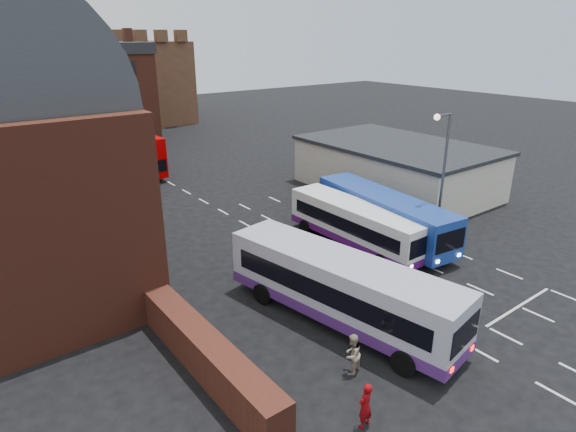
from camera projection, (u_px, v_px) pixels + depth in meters
ground at (409, 313)px, 24.08m from camera, size 180.00×180.00×0.00m
forecourt_wall at (208, 356)px, 19.46m from camera, size 1.20×10.00×1.80m
cream_building at (396, 167)px, 42.22m from camera, size 10.40×16.40×4.25m
brick_terrace at (46, 107)px, 52.87m from camera, size 22.00×10.00×11.00m
castle_keep at (99, 82)px, 74.35m from camera, size 22.00×22.00×12.00m
bus_white_outbound at (340, 285)px, 22.78m from camera, size 4.82×12.50×3.33m
bus_white_inbound at (356, 222)px, 31.18m from camera, size 2.68×10.44×2.85m
bus_blue at (383, 213)px, 32.24m from camera, size 3.93×11.69×3.13m
bus_red_double at (133, 151)px, 47.58m from camera, size 2.76×10.40×4.14m
street_lamp at (442, 167)px, 30.48m from camera, size 1.76×0.39×8.65m
pedestrian_red at (365, 405)px, 16.87m from camera, size 0.72×0.53×1.82m
pedestrian_beige at (352, 354)px, 19.59m from camera, size 1.03×0.90×1.79m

